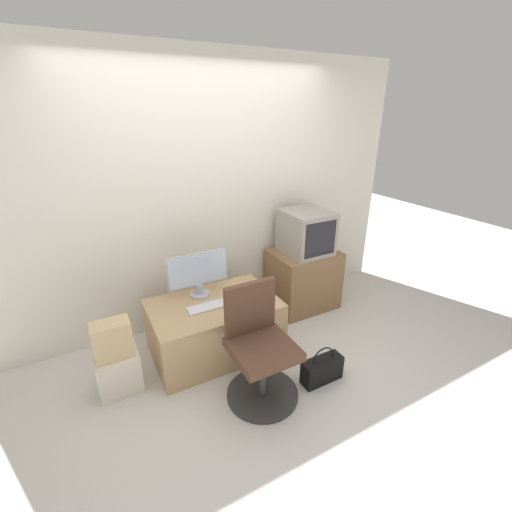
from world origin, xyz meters
TOP-DOWN VIEW (x-y plane):
  - ground_plane at (0.00, 0.00)m, footprint 12.00×12.00m
  - wall_back at (0.00, 1.32)m, footprint 4.40×0.05m
  - desk at (-0.22, 0.70)m, footprint 1.12×0.72m
  - side_stand at (0.96, 0.99)m, footprint 0.70×0.56m
  - main_monitor at (-0.28, 0.90)m, footprint 0.57×0.18m
  - keyboard at (-0.30, 0.66)m, footprint 0.34×0.13m
  - mouse at (-0.07, 0.64)m, footprint 0.06×0.04m
  - crt_tv at (0.95, 0.97)m, footprint 0.46×0.50m
  - office_chair at (-0.11, 0.05)m, footprint 0.56×0.56m
  - cardboard_box_lower at (-1.09, 0.60)m, footprint 0.32×0.26m
  - cardboard_box_upper at (-1.09, 0.60)m, footprint 0.28×0.17m
  - handbag at (0.40, -0.09)m, footprint 0.35×0.13m

SIDE VIEW (x-z plane):
  - ground_plane at x=0.00m, z-range 0.00..0.00m
  - handbag at x=0.40m, z-range -0.05..0.28m
  - cardboard_box_lower at x=-1.09m, z-range 0.00..0.33m
  - desk at x=-0.22m, z-range 0.00..0.50m
  - side_stand at x=0.96m, z-range 0.00..0.66m
  - office_chair at x=-0.11m, z-range -0.07..0.84m
  - cardboard_box_upper at x=-1.09m, z-range 0.33..0.63m
  - keyboard at x=-0.30m, z-range 0.50..0.52m
  - mouse at x=-0.07m, z-range 0.50..0.53m
  - main_monitor at x=-0.28m, z-range 0.52..0.94m
  - crt_tv at x=0.95m, z-range 0.66..1.12m
  - wall_back at x=0.00m, z-range 0.00..2.60m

